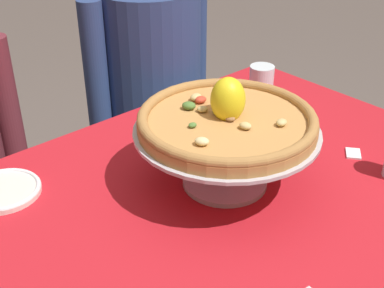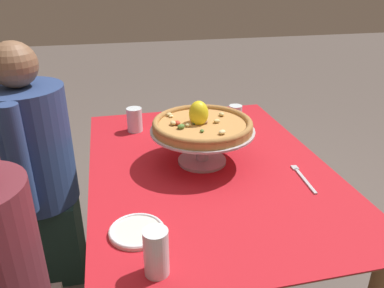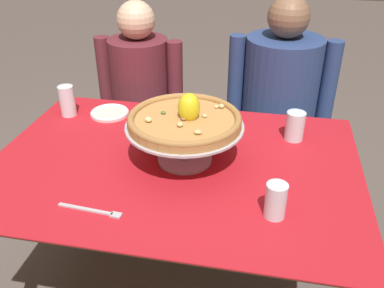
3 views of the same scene
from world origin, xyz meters
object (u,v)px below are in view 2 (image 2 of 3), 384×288
pizza (202,124)px  water_glass_front_right (235,118)px  sugar_packet (211,128)px  pizza_stand (202,139)px  diner_right (35,172)px  dinner_fork (302,177)px  water_glass_back_left (156,255)px  side_plate (137,231)px  water_glass_back_right (135,121)px

pizza → water_glass_front_right: (0.33, -0.25, -0.12)m
water_glass_front_right → sugar_packet: 0.13m
pizza_stand → diner_right: diner_right is taller
pizza → dinner_fork: size_ratio=1.88×
pizza → sugar_packet: size_ratio=7.89×
pizza_stand → water_glass_back_left: 0.64m
water_glass_back_left → side_plate: 0.18m
pizza_stand → water_glass_front_right: pizza_stand is taller
dinner_fork → diner_right: 1.20m
pizza_stand → sugar_packet: pizza_stand is taller
water_glass_back_right → water_glass_back_left: 0.97m
water_glass_back_right → side_plate: 0.80m
side_plate → water_glass_back_right: bearing=-4.7°
pizza → side_plate: (-0.41, 0.30, -0.16)m
pizza_stand → water_glass_front_right: (0.33, -0.25, -0.05)m
water_glass_back_left → diner_right: 1.03m
pizza → dinner_fork: (-0.21, -0.34, -0.16)m
water_glass_front_right → dinner_fork: bearing=-170.6°
water_glass_back_right → dinner_fork: water_glass_back_right is taller
dinner_fork → water_glass_back_left: bearing=121.2°
water_glass_front_right → side_plate: water_glass_front_right is taller
dinner_fork → water_glass_back_right: bearing=43.9°
water_glass_back_left → diner_right: bearing=26.3°
diner_right → water_glass_back_left: bearing=-153.7°
pizza_stand → dinner_fork: size_ratio=1.98×
water_glass_back_left → pizza_stand: bearing=-24.7°
water_glass_back_left → sugar_packet: water_glass_back_left is taller
diner_right → side_plate: bearing=-150.7°
side_plate → dinner_fork: 0.67m
water_glass_back_right → water_glass_back_left: size_ratio=0.86×
water_glass_back_right → side_plate: bearing=175.3°
sugar_packet → diner_right: 0.86m
water_glass_back_left → side_plate: (0.17, 0.04, -0.05)m
pizza_stand → sugar_packet: (0.34, -0.13, -0.10)m
water_glass_back_left → water_glass_front_right: water_glass_back_left is taller
pizza → side_plate: bearing=143.3°
pizza_stand → diner_right: bearing=65.3°
pizza → diner_right: diner_right is taller
sugar_packet → diner_right: size_ratio=0.04×
pizza_stand → water_glass_back_left: bearing=155.3°
pizza → dinner_fork: 0.43m
pizza_stand → water_glass_back_left: (-0.58, 0.27, -0.05)m
pizza_stand → diner_right: 0.83m
side_plate → pizza: bearing=-36.7°
water_glass_back_left → dinner_fork: water_glass_back_left is taller
side_plate → water_glass_back_left: bearing=-168.0°
pizza_stand → side_plate: (-0.40, 0.30, -0.09)m
sugar_packet → pizza_stand: bearing=159.1°
diner_right → pizza: bearing=-114.7°
pizza_stand → water_glass_back_right: (0.39, 0.24, -0.05)m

